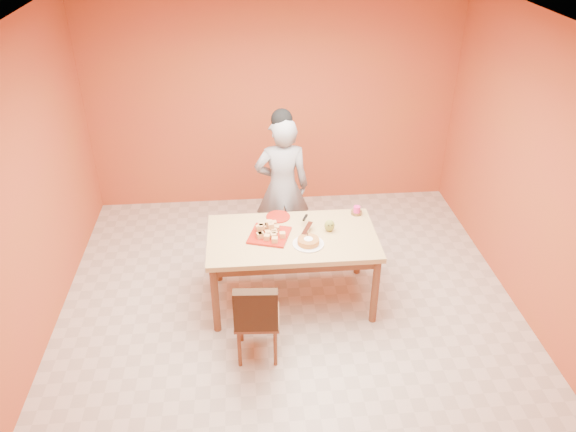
{
  "coord_description": "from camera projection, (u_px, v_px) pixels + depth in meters",
  "views": [
    {
      "loc": [
        -0.39,
        -4.04,
        3.63
      ],
      "look_at": [
        -0.01,
        0.3,
        1.03
      ],
      "focal_mm": 35.0,
      "sensor_mm": 36.0,
      "label": 1
    }
  ],
  "objects": [
    {
      "name": "wall_left",
      "position": [
        13.0,
        213.0,
        4.49
      ],
      "size": [
        0.0,
        5.0,
        5.0
      ],
      "primitive_type": "plane",
      "rotation": [
        1.57,
        0.0,
        1.57
      ],
      "color": "#BB442B",
      "rests_on": "floor"
    },
    {
      "name": "red_dinner_plate",
      "position": [
        278.0,
        217.0,
        5.58
      ],
      "size": [
        0.31,
        0.31,
        0.01
      ],
      "primitive_type": "cylinder",
      "rotation": [
        0.0,
        0.0,
        -0.4
      ],
      "color": "#9C190E",
      "rests_on": "dining_table"
    },
    {
      "name": "wall_back",
      "position": [
        273.0,
        101.0,
        6.8
      ],
      "size": [
        4.5,
        0.0,
        4.5
      ],
      "primitive_type": "plane",
      "rotation": [
        1.57,
        0.0,
        0.0
      ],
      "color": "#BB442B",
      "rests_on": "floor"
    },
    {
      "name": "checker_tin",
      "position": [
        356.0,
        212.0,
        5.63
      ],
      "size": [
        0.15,
        0.15,
        0.03
      ],
      "primitive_type": "cylinder",
      "rotation": [
        0.0,
        0.0,
        -0.38
      ],
      "color": "#341D0E",
      "rests_on": "dining_table"
    },
    {
      "name": "ceiling",
      "position": [
        293.0,
        35.0,
        3.97
      ],
      "size": [
        5.0,
        5.0,
        0.0
      ],
      "primitive_type": "plane",
      "rotation": [
        3.14,
        0.0,
        0.0
      ],
      "color": "silver",
      "rests_on": "wall_back"
    },
    {
      "name": "dining_chair",
      "position": [
        257.0,
        317.0,
        4.8
      ],
      "size": [
        0.41,
        0.47,
        0.84
      ],
      "rotation": [
        0.0,
        0.0,
        -0.06
      ],
      "color": "brown",
      "rests_on": "floor"
    },
    {
      "name": "person",
      "position": [
        282.0,
        188.0,
        6.03
      ],
      "size": [
        0.6,
        0.4,
        1.61
      ],
      "primitive_type": "imported",
      "rotation": [
        0.0,
        0.0,
        3.17
      ],
      "color": "gray",
      "rests_on": "floor"
    },
    {
      "name": "sponge_cake",
      "position": [
        308.0,
        241.0,
        5.15
      ],
      "size": [
        0.24,
        0.24,
        0.05
      ],
      "primitive_type": "cylinder",
      "rotation": [
        0.0,
        0.0,
        -0.19
      ],
      "color": "#CE8435",
      "rests_on": "white_cake_plate"
    },
    {
      "name": "magenta_glass",
      "position": [
        357.0,
        211.0,
        5.6
      ],
      "size": [
        0.08,
        0.08,
        0.1
      ],
      "primitive_type": "cylinder",
      "rotation": [
        0.0,
        0.0,
        0.23
      ],
      "color": "#E1217A",
      "rests_on": "dining_table"
    },
    {
      "name": "pastry_pile",
      "position": [
        269.0,
        230.0,
        5.25
      ],
      "size": [
        0.32,
        0.32,
        0.1
      ],
      "primitive_type": null,
      "color": "#E9B663",
      "rests_on": "pastry_platter"
    },
    {
      "name": "pastry_platter",
      "position": [
        269.0,
        235.0,
        5.28
      ],
      "size": [
        0.45,
        0.45,
        0.02
      ],
      "primitive_type": "cube",
      "rotation": [
        0.0,
        0.0,
        -0.31
      ],
      "color": "#9C190E",
      "rests_on": "dining_table"
    },
    {
      "name": "floor",
      "position": [
        292.0,
        325.0,
        5.35
      ],
      "size": [
        5.0,
        5.0,
        0.0
      ],
      "primitive_type": "plane",
      "color": "beige",
      "rests_on": "ground"
    },
    {
      "name": "white_cake_plate",
      "position": [
        308.0,
        244.0,
        5.16
      ],
      "size": [
        0.32,
        0.32,
        0.01
      ],
      "primitive_type": "cylinder",
      "rotation": [
        0.0,
        0.0,
        -0.1
      ],
      "color": "white",
      "rests_on": "dining_table"
    },
    {
      "name": "dining_table",
      "position": [
        292.0,
        244.0,
        5.34
      ],
      "size": [
        1.6,
        0.9,
        0.76
      ],
      "color": "tan",
      "rests_on": "floor"
    },
    {
      "name": "wall_right",
      "position": [
        553.0,
        190.0,
        4.83
      ],
      "size": [
        0.0,
        5.0,
        5.0
      ],
      "primitive_type": "plane",
      "rotation": [
        1.57,
        0.0,
        -1.57
      ],
      "color": "#BB442B",
      "rests_on": "floor"
    },
    {
      "name": "egg_ornament",
      "position": [
        329.0,
        226.0,
        5.33
      ],
      "size": [
        0.11,
        0.1,
        0.12
      ],
      "primitive_type": "ellipsoid",
      "rotation": [
        0.0,
        0.0,
        0.21
      ],
      "color": "olive",
      "rests_on": "dining_table"
    },
    {
      "name": "cake_server",
      "position": [
        307.0,
        228.0,
        5.29
      ],
      "size": [
        0.14,
        0.24,
        0.01
      ],
      "primitive_type": "cube",
      "rotation": [
        0.0,
        0.0,
        -0.41
      ],
      "color": "silver",
      "rests_on": "sponge_cake"
    }
  ]
}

